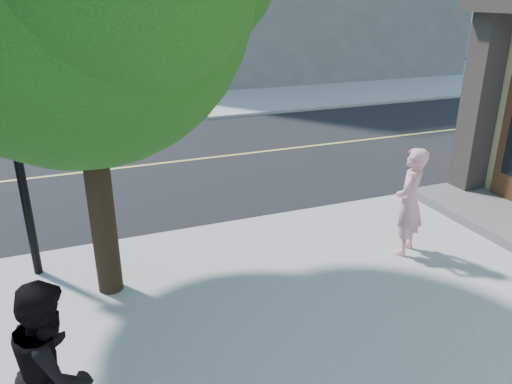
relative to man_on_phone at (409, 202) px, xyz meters
name	(u,v)px	position (x,y,z in m)	size (l,w,h in m)	color
road_ew	(13,181)	(-6.66, 6.81, -1.06)	(140.00, 9.00, 0.01)	black
sidewalk_ne	(260,67)	(6.84, 23.81, -1.01)	(29.00, 25.00, 0.12)	#A7A7A7
man_on_phone	(409,202)	(0.00, 0.00, 0.00)	(0.69, 0.45, 1.90)	#F3A3AD
pedestrian	(54,369)	(-5.65, -2.12, -0.01)	(0.92, 0.71, 1.89)	black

